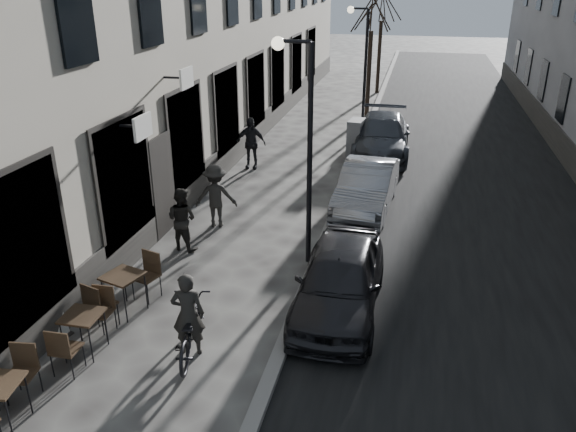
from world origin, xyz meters
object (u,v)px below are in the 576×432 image
at_px(pedestrian_far, 251,143).
at_px(car_far, 382,136).
at_px(utility_cabinet, 356,138).
at_px(pedestrian_mid, 216,196).
at_px(streetlamp_near, 302,130).
at_px(bistro_set_a, 0,400).
at_px(bistro_set_b, 84,329).
at_px(streetlamp_far, 362,57).
at_px(tree_far, 382,6).
at_px(bistro_set_c, 124,289).
at_px(car_mid, 367,187).
at_px(pedestrian_near, 182,219).
at_px(tree_near, 372,13).
at_px(car_near, 340,280).
at_px(sign_board, 52,322).
at_px(bicycle, 189,329).

distance_m(pedestrian_far, car_far, 5.05).
distance_m(utility_cabinet, pedestrian_far, 4.08).
xyz_separation_m(utility_cabinet, pedestrian_mid, (-2.89, -7.20, 0.18)).
height_order(streetlamp_near, bistro_set_a, streetlamp_near).
bearing_deg(bistro_set_b, streetlamp_far, 78.18).
xyz_separation_m(tree_far, pedestrian_far, (-3.18, -14.62, -3.77)).
height_order(tree_far, pedestrian_mid, tree_far).
bearing_deg(bistro_set_c, car_mid, 73.90).
bearing_deg(car_mid, pedestrian_near, -135.40).
distance_m(bistro_set_a, pedestrian_mid, 7.68).
xyz_separation_m(streetlamp_far, bistro_set_c, (-2.97, -14.94, -2.65)).
bearing_deg(streetlamp_near, pedestrian_far, 115.95).
bearing_deg(pedestrian_far, bistro_set_b, -92.26).
bearing_deg(car_far, utility_cabinet, -160.09).
distance_m(tree_far, pedestrian_near, 21.60).
xyz_separation_m(bistro_set_b, car_mid, (4.21, 7.85, 0.19)).
distance_m(bistro_set_a, pedestrian_far, 12.58).
height_order(streetlamp_far, utility_cabinet, streetlamp_far).
relative_size(streetlamp_near, tree_near, 0.89).
bearing_deg(pedestrian_near, tree_near, -88.98).
height_order(car_near, car_far, car_far).
distance_m(tree_far, bistro_set_b, 25.83).
bearing_deg(bistro_set_b, sign_board, 164.61).
bearing_deg(pedestrian_far, bistro_set_a, -93.32).
bearing_deg(bistro_set_b, bistro_set_a, -97.87).
height_order(bistro_set_b, car_far, car_far).
xyz_separation_m(tree_near, bistro_set_b, (-3.11, -19.29, -4.19)).
distance_m(pedestrian_near, car_mid, 5.47).
bearing_deg(bistro_set_b, bicycle, 11.40).
height_order(bistro_set_a, sign_board, sign_board).
bearing_deg(car_near, car_far, 89.74).
height_order(utility_cabinet, pedestrian_near, pedestrian_near).
bearing_deg(car_mid, bistro_set_c, -118.95).
relative_size(bistro_set_c, pedestrian_mid, 1.02).
xyz_separation_m(bistro_set_b, utility_cabinet, (3.31, 12.95, 0.20)).
bearing_deg(pedestrian_near, utility_cabinet, -97.95).
xyz_separation_m(sign_board, car_mid, (5.00, 7.65, 0.29)).
xyz_separation_m(tree_far, utility_cabinet, (0.20, -12.34, -3.99)).
bearing_deg(sign_board, pedestrian_near, 92.05).
bearing_deg(pedestrian_near, bistro_set_a, 99.52).
relative_size(utility_cabinet, car_mid, 0.33).
xyz_separation_m(tree_near, pedestrian_near, (-3.02, -15.03, -3.87)).
distance_m(streetlamp_near, pedestrian_far, 7.45).
distance_m(sign_board, pedestrian_near, 4.18).
height_order(tree_near, pedestrian_far, tree_near).
bearing_deg(pedestrian_mid, tree_near, -114.44).
relative_size(tree_near, pedestrian_mid, 3.33).
distance_m(tree_far, pedestrian_far, 15.43).
relative_size(sign_board, utility_cabinet, 0.69).
bearing_deg(pedestrian_far, tree_near, 67.15).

